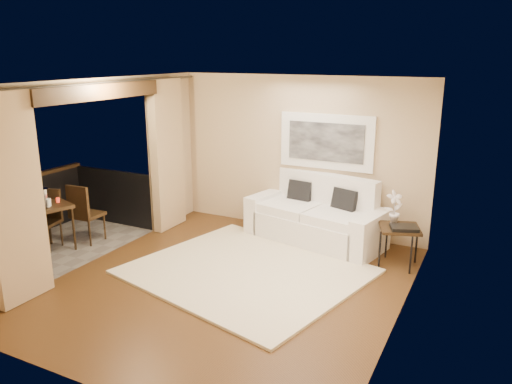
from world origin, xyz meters
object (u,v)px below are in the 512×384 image
Objects in this scene: sofa at (317,218)px; side_table at (400,231)px; bistro_table at (45,210)px; ice_bucket at (43,195)px; balcony_chair_near at (47,214)px; orchid at (394,207)px; balcony_chair_far at (83,210)px.

side_table is at bearing -5.31° from sofa.
bistro_table is (-5.02, -1.97, 0.16)m from side_table.
balcony_chair_near is at bearing 112.46° from ice_bucket.
bistro_table is at bearing -156.59° from orchid.
balcony_chair_near reaches higher than side_table.
ice_bucket is at bearing -160.60° from side_table.
ice_bucket is (-0.18, 0.14, 0.18)m from bistro_table.
side_table is at bearing 19.40° from ice_bucket.
orchid is 5.44m from ice_bucket.
balcony_chair_far is 0.54m from balcony_chair_near.
balcony_chair_near is at bearing 134.81° from bistro_table.
ice_bucket reaches higher than bistro_table.
orchid is (1.30, -0.30, 0.47)m from sofa.
sofa is 1.41m from orchid.
balcony_chair_near is 4.76× the size of ice_bucket.
orchid is at bearing 21.30° from ice_bucket.
side_table is 5.51m from balcony_chair_near.
balcony_chair_near reaches higher than bistro_table.
sofa is at bearing 16.52° from balcony_chair_near.
bistro_table is 0.90× the size of balcony_chair_near.
orchid is 0.52× the size of balcony_chair_near.
orchid is at bearing 6.84° from balcony_chair_near.
orchid is 2.46× the size of ice_bucket.
ice_bucket is at bearing -81.30° from balcony_chair_near.
side_table is 0.74× the size of balcony_chair_near.
side_table is 1.44× the size of orchid.
bistro_table is 0.61m from balcony_chair_far.
balcony_chair_near is at bearing -137.73° from sofa.
balcony_chair_near is (-0.20, 0.20, -0.16)m from bistro_table.
ice_bucket reaches higher than side_table.
ice_bucket is (-0.38, -0.42, 0.31)m from balcony_chair_far.
orchid is 4.94m from balcony_chair_far.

